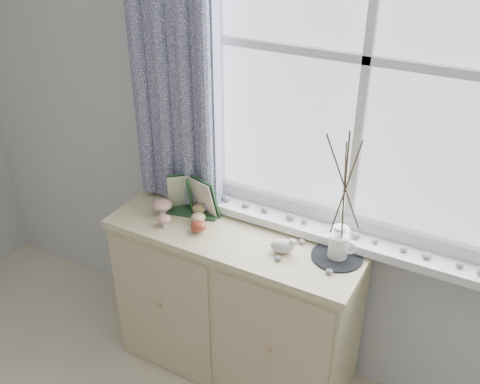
{
  "coord_description": "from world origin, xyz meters",
  "views": [
    {
      "loc": [
        0.83,
        -0.0,
        2.23
      ],
      "look_at": [
        -0.1,
        1.7,
        1.1
      ],
      "focal_mm": 40.0,
      "sensor_mm": 36.0,
      "label": 1
    }
  ],
  "objects_px": {
    "sideboard": "(236,303)",
    "toadstool_cluster": "(163,209)",
    "botanical_book": "(188,197)",
    "twig_pitcher": "(345,183)"
  },
  "relations": [
    {
      "from": "toadstool_cluster",
      "to": "sideboard",
      "type": "bearing_deg",
      "value": 9.88
    },
    {
      "from": "sideboard",
      "to": "twig_pitcher",
      "type": "xyz_separation_m",
      "value": [
        0.47,
        0.05,
        0.79
      ]
    },
    {
      "from": "sideboard",
      "to": "botanical_book",
      "type": "height_order",
      "value": "botanical_book"
    },
    {
      "from": "botanical_book",
      "to": "twig_pitcher",
      "type": "height_order",
      "value": "twig_pitcher"
    },
    {
      "from": "botanical_book",
      "to": "toadstool_cluster",
      "type": "distance_m",
      "value": 0.13
    },
    {
      "from": "toadstool_cluster",
      "to": "twig_pitcher",
      "type": "relative_size",
      "value": 0.24
    },
    {
      "from": "sideboard",
      "to": "toadstool_cluster",
      "type": "distance_m",
      "value": 0.6
    },
    {
      "from": "sideboard",
      "to": "botanical_book",
      "type": "distance_m",
      "value": 0.59
    },
    {
      "from": "sideboard",
      "to": "toadstool_cluster",
      "type": "height_order",
      "value": "toadstool_cluster"
    },
    {
      "from": "botanical_book",
      "to": "sideboard",
      "type": "bearing_deg",
      "value": -17.61
    }
  ]
}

